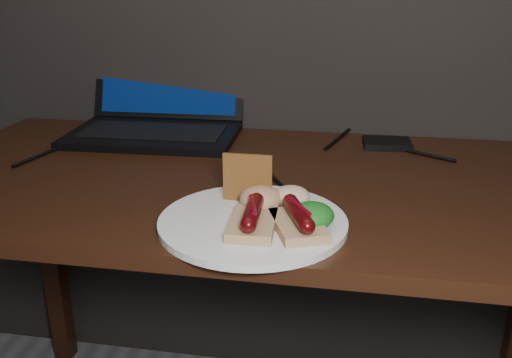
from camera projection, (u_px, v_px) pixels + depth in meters
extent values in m
cube|color=#33190C|center=(253.00, 183.00, 1.15)|extent=(1.40, 0.70, 0.03)
cube|color=#33190C|center=(52.00, 253.00, 1.66)|extent=(0.05, 0.05, 0.72)
cube|color=black|center=(153.00, 135.00, 1.39)|extent=(0.41, 0.27, 0.02)
cube|color=black|center=(153.00, 131.00, 1.38)|extent=(0.34, 0.15, 0.00)
cube|color=black|center=(170.00, 73.00, 1.50)|extent=(0.40, 0.11, 0.23)
cube|color=navy|center=(170.00, 73.00, 1.50)|extent=(0.36, 0.09, 0.20)
cube|color=black|center=(387.00, 144.00, 1.32)|extent=(0.11, 0.09, 0.02)
cylinder|color=black|center=(269.00, 173.00, 1.15)|extent=(0.09, 0.16, 0.01)
cylinder|color=black|center=(340.00, 137.00, 1.39)|extent=(0.07, 0.21, 0.01)
cylinder|color=black|center=(425.00, 154.00, 1.26)|extent=(0.12, 0.08, 0.01)
cylinder|color=black|center=(46.00, 153.00, 1.27)|extent=(0.05, 0.20, 0.01)
cylinder|color=white|center=(253.00, 222.00, 0.92)|extent=(0.33, 0.33, 0.01)
cube|color=tan|center=(253.00, 224.00, 0.88)|extent=(0.08, 0.12, 0.02)
cylinder|color=#520507|center=(253.00, 212.00, 0.88)|extent=(0.03, 0.10, 0.02)
sphere|color=#520507|center=(248.00, 225.00, 0.83)|extent=(0.02, 0.02, 0.02)
sphere|color=#520507|center=(257.00, 200.00, 0.92)|extent=(0.02, 0.02, 0.02)
cylinder|color=#600411|center=(253.00, 205.00, 0.87)|extent=(0.02, 0.07, 0.01)
cube|color=tan|center=(298.00, 225.00, 0.88)|extent=(0.11, 0.13, 0.02)
cylinder|color=#520507|center=(298.00, 213.00, 0.87)|extent=(0.06, 0.10, 0.02)
sphere|color=#520507|center=(307.00, 226.00, 0.83)|extent=(0.03, 0.02, 0.02)
sphere|color=#520507|center=(290.00, 202.00, 0.92)|extent=(0.02, 0.02, 0.02)
cylinder|color=#600411|center=(299.00, 206.00, 0.87)|extent=(0.05, 0.06, 0.01)
cube|color=#965C29|center=(248.00, 178.00, 0.98)|extent=(0.09, 0.01, 0.08)
ellipsoid|color=#0F4E12|center=(312.00, 215.00, 0.89)|extent=(0.07, 0.07, 0.04)
ellipsoid|color=#A22110|center=(261.00, 198.00, 0.95)|extent=(0.07, 0.07, 0.04)
ellipsoid|color=#F0E4CF|center=(291.00, 197.00, 0.96)|extent=(0.06, 0.06, 0.04)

